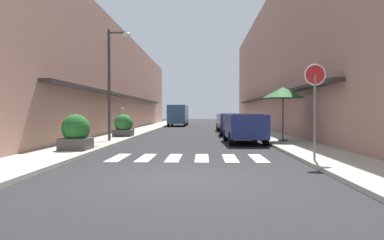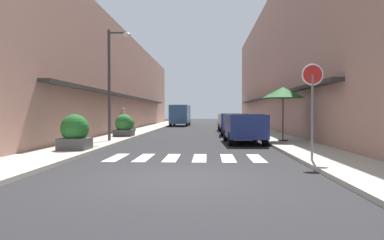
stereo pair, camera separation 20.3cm
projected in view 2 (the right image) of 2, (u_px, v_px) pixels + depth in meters
ground_plane at (199, 132)px, 29.02m from camera, size 112.92×112.92×0.00m
sidewalk_left at (140, 131)px, 29.23m from camera, size 2.25×71.86×0.12m
sidewalk_right at (258, 131)px, 28.81m from camera, size 2.25×71.86×0.12m
building_row_left at (102, 83)px, 30.86m from camera, size 5.50×48.19×8.07m
building_row_right at (299, 64)px, 30.09m from camera, size 5.50×48.19×11.18m
crosswalk at (186, 158)px, 12.24m from camera, size 5.20×2.20×0.01m
parked_car_near at (244, 125)px, 18.00m from camera, size 1.93×4.18×1.47m
parked_car_mid at (234, 122)px, 24.51m from camera, size 1.94×4.21×1.47m
parked_car_far at (229, 120)px, 30.09m from camera, size 1.87×4.04×1.47m
delivery_van at (180, 114)px, 40.97m from camera, size 2.11×5.45×2.37m
round_street_sign at (312, 86)px, 10.76m from camera, size 0.65×0.07×2.89m
street_lamp at (113, 73)px, 18.29m from camera, size 1.19×0.28×5.61m
cafe_umbrella at (283, 93)px, 18.08m from camera, size 2.13×2.13×2.71m
planter_corner at (75, 133)px, 13.91m from camera, size 1.08×1.08×1.36m
planter_midblock at (124, 126)px, 21.64m from camera, size 1.10×1.10×1.32m
planter_far at (130, 125)px, 27.61m from camera, size 0.71×0.71×0.93m
pedestrian_walking_near at (123, 120)px, 24.90m from camera, size 0.34×0.34×1.75m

